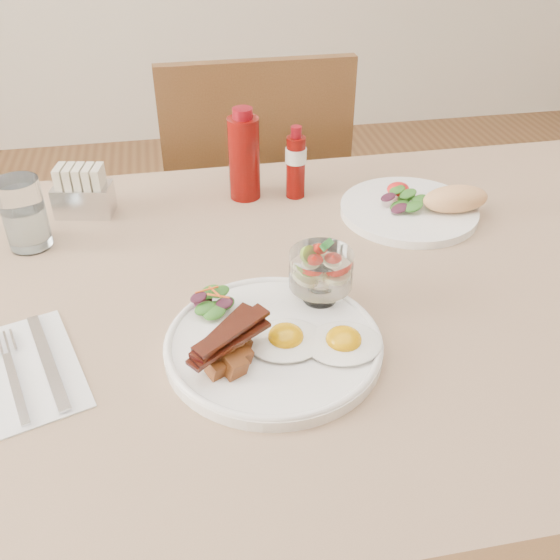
{
  "coord_description": "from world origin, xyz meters",
  "views": [
    {
      "loc": [
        -0.19,
        -0.73,
        1.29
      ],
      "look_at": [
        -0.07,
        -0.07,
        0.82
      ],
      "focal_mm": 40.0,
      "sensor_mm": 36.0,
      "label": 1
    }
  ],
  "objects_px": {
    "chair_far": "(253,210)",
    "table": "(315,332)",
    "main_plate": "(273,345)",
    "sugar_caddy": "(83,194)",
    "water_glass": "(25,218)",
    "fruit_cup": "(321,270)",
    "second_plate": "(420,206)",
    "hot_sauce_bottle": "(296,163)",
    "ketchup_bottle": "(244,157)"
  },
  "relations": [
    {
      "from": "table",
      "to": "main_plate",
      "type": "height_order",
      "value": "main_plate"
    },
    {
      "from": "ketchup_bottle",
      "to": "hot_sauce_bottle",
      "type": "distance_m",
      "value": 0.09
    },
    {
      "from": "water_glass",
      "to": "second_plate",
      "type": "bearing_deg",
      "value": -1.63
    },
    {
      "from": "ketchup_bottle",
      "to": "hot_sauce_bottle",
      "type": "bearing_deg",
      "value": -9.72
    },
    {
      "from": "fruit_cup",
      "to": "sugar_caddy",
      "type": "height_order",
      "value": "fruit_cup"
    },
    {
      "from": "chair_far",
      "to": "ketchup_bottle",
      "type": "relative_size",
      "value": 5.55
    },
    {
      "from": "table",
      "to": "sugar_caddy",
      "type": "height_order",
      "value": "sugar_caddy"
    },
    {
      "from": "fruit_cup",
      "to": "second_plate",
      "type": "bearing_deg",
      "value": 44.25
    },
    {
      "from": "second_plate",
      "to": "water_glass",
      "type": "height_order",
      "value": "water_glass"
    },
    {
      "from": "table",
      "to": "chair_far",
      "type": "xyz_separation_m",
      "value": [
        0.0,
        0.66,
        -0.14
      ]
    },
    {
      "from": "table",
      "to": "main_plate",
      "type": "xyz_separation_m",
      "value": [
        -0.09,
        -0.13,
        0.1
      ]
    },
    {
      "from": "chair_far",
      "to": "second_plate",
      "type": "distance_m",
      "value": 0.59
    },
    {
      "from": "chair_far",
      "to": "sugar_caddy",
      "type": "relative_size",
      "value": 8.74
    },
    {
      "from": "chair_far",
      "to": "fruit_cup",
      "type": "xyz_separation_m",
      "value": [
        -0.01,
        -0.72,
        0.29
      ]
    },
    {
      "from": "second_plate",
      "to": "water_glass",
      "type": "distance_m",
      "value": 0.66
    },
    {
      "from": "main_plate",
      "to": "fruit_cup",
      "type": "height_order",
      "value": "fruit_cup"
    },
    {
      "from": "sugar_caddy",
      "to": "main_plate",
      "type": "bearing_deg",
      "value": -46.89
    },
    {
      "from": "fruit_cup",
      "to": "sugar_caddy",
      "type": "relative_size",
      "value": 0.83
    },
    {
      "from": "second_plate",
      "to": "hot_sauce_bottle",
      "type": "xyz_separation_m",
      "value": [
        -0.2,
        0.11,
        0.05
      ]
    },
    {
      "from": "ketchup_bottle",
      "to": "main_plate",
      "type": "bearing_deg",
      "value": -93.34
    },
    {
      "from": "main_plate",
      "to": "sugar_caddy",
      "type": "relative_size",
      "value": 2.63
    },
    {
      "from": "table",
      "to": "water_glass",
      "type": "height_order",
      "value": "water_glass"
    },
    {
      "from": "chair_far",
      "to": "main_plate",
      "type": "relative_size",
      "value": 3.32
    },
    {
      "from": "chair_far",
      "to": "hot_sauce_bottle",
      "type": "distance_m",
      "value": 0.48
    },
    {
      "from": "second_plate",
      "to": "sugar_caddy",
      "type": "xyz_separation_m",
      "value": [
        -0.58,
        0.11,
        0.02
      ]
    },
    {
      "from": "fruit_cup",
      "to": "sugar_caddy",
      "type": "bearing_deg",
      "value": 134.63
    },
    {
      "from": "table",
      "to": "chair_far",
      "type": "distance_m",
      "value": 0.68
    },
    {
      "from": "second_plate",
      "to": "water_glass",
      "type": "xyz_separation_m",
      "value": [
        -0.66,
        0.02,
        0.03
      ]
    },
    {
      "from": "hot_sauce_bottle",
      "to": "ketchup_bottle",
      "type": "bearing_deg",
      "value": 170.28
    },
    {
      "from": "main_plate",
      "to": "fruit_cup",
      "type": "distance_m",
      "value": 0.12
    },
    {
      "from": "chair_far",
      "to": "fruit_cup",
      "type": "distance_m",
      "value": 0.77
    },
    {
      "from": "chair_far",
      "to": "sugar_caddy",
      "type": "height_order",
      "value": "chair_far"
    },
    {
      "from": "main_plate",
      "to": "fruit_cup",
      "type": "bearing_deg",
      "value": 43.68
    },
    {
      "from": "chair_far",
      "to": "main_plate",
      "type": "height_order",
      "value": "chair_far"
    },
    {
      "from": "table",
      "to": "second_plate",
      "type": "distance_m",
      "value": 0.31
    },
    {
      "from": "chair_far",
      "to": "table",
      "type": "bearing_deg",
      "value": -90.0
    },
    {
      "from": "second_plate",
      "to": "main_plate",
      "type": "bearing_deg",
      "value": -135.89
    },
    {
      "from": "main_plate",
      "to": "chair_far",
      "type": "bearing_deg",
      "value": 83.62
    },
    {
      "from": "table",
      "to": "fruit_cup",
      "type": "xyz_separation_m",
      "value": [
        -0.01,
        -0.05,
        0.15
      ]
    },
    {
      "from": "chair_far",
      "to": "hot_sauce_bottle",
      "type": "bearing_deg",
      "value": -85.75
    },
    {
      "from": "main_plate",
      "to": "ketchup_bottle",
      "type": "relative_size",
      "value": 1.67
    },
    {
      "from": "table",
      "to": "water_glass",
      "type": "bearing_deg",
      "value": 155.43
    },
    {
      "from": "main_plate",
      "to": "sugar_caddy",
      "type": "height_order",
      "value": "sugar_caddy"
    },
    {
      "from": "ketchup_bottle",
      "to": "sugar_caddy",
      "type": "distance_m",
      "value": 0.29
    },
    {
      "from": "main_plate",
      "to": "water_glass",
      "type": "bearing_deg",
      "value": 136.37
    },
    {
      "from": "fruit_cup",
      "to": "ketchup_bottle",
      "type": "height_order",
      "value": "ketchup_bottle"
    },
    {
      "from": "chair_far",
      "to": "water_glass",
      "type": "bearing_deg",
      "value": -132.6
    },
    {
      "from": "fruit_cup",
      "to": "chair_far",
      "type": "bearing_deg",
      "value": 89.24
    },
    {
      "from": "chair_far",
      "to": "sugar_caddy",
      "type": "distance_m",
      "value": 0.58
    },
    {
      "from": "table",
      "to": "main_plate",
      "type": "relative_size",
      "value": 4.75
    }
  ]
}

